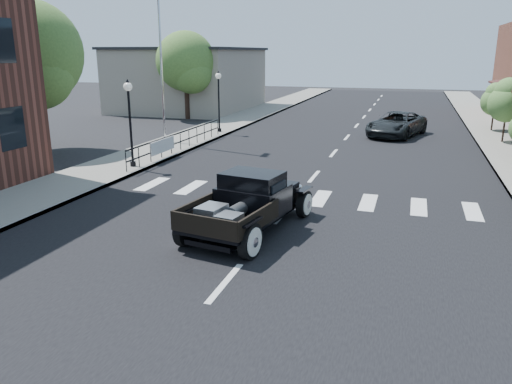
% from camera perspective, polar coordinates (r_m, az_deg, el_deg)
% --- Properties ---
extents(ground, '(120.00, 120.00, 0.00)m').
position_cam_1_polar(ground, '(13.57, 0.97, -5.10)').
color(ground, black).
rests_on(ground, ground).
extents(road, '(14.00, 80.00, 0.02)m').
position_cam_1_polar(road, '(27.83, 9.81, 5.51)').
color(road, black).
rests_on(road, ground).
extents(road_markings, '(12.00, 60.00, 0.06)m').
position_cam_1_polar(road_markings, '(22.97, 8.08, 3.43)').
color(road_markings, silver).
rests_on(road_markings, ground).
extents(sidewalk_left, '(3.00, 80.00, 0.15)m').
position_cam_1_polar(sidewalk_left, '(30.12, -6.50, 6.53)').
color(sidewalk_left, gray).
rests_on(sidewalk_left, ground).
extents(low_building_left, '(10.00, 12.00, 5.00)m').
position_cam_1_polar(low_building_left, '(44.32, -7.57, 12.56)').
color(low_building_left, gray).
rests_on(low_building_left, ground).
extents(railing, '(0.08, 10.00, 1.00)m').
position_cam_1_polar(railing, '(25.05, -8.64, 5.94)').
color(railing, black).
rests_on(railing, sidewalk_left).
extents(banner, '(0.04, 2.20, 0.60)m').
position_cam_1_polar(banner, '(23.30, -10.58, 4.62)').
color(banner, silver).
rests_on(banner, sidewalk_left).
extents(lamp_post_b, '(0.36, 0.36, 3.61)m').
position_cam_1_polar(lamp_post_b, '(21.53, -14.17, 7.58)').
color(lamp_post_b, black).
rests_on(lamp_post_b, sidewalk_left).
extents(lamp_post_c, '(0.36, 0.36, 3.61)m').
position_cam_1_polar(lamp_post_c, '(30.45, -4.27, 10.26)').
color(lamp_post_c, black).
rests_on(lamp_post_c, sidewalk_left).
extents(flagpole, '(0.12, 0.12, 11.49)m').
position_cam_1_polar(flagpole, '(27.37, -10.96, 17.68)').
color(flagpole, silver).
rests_on(flagpole, sidewalk_left).
extents(big_tree_near, '(4.95, 4.95, 7.27)m').
position_cam_1_polar(big_tree_near, '(26.79, -24.17, 11.83)').
color(big_tree_near, '#466A2D').
rests_on(big_tree_near, ground).
extents(big_tree_far, '(4.32, 4.32, 6.34)m').
position_cam_1_polar(big_tree_far, '(37.81, -7.97, 13.05)').
color(big_tree_far, '#466A2D').
rests_on(big_tree_far, ground).
extents(small_tree_d, '(1.96, 1.96, 3.27)m').
position_cam_1_polar(small_tree_d, '(29.99, 26.67, 8.25)').
color(small_tree_d, '#466D32').
rests_on(small_tree_d, sidewalk_right).
extents(small_tree_e, '(1.68, 1.68, 2.79)m').
position_cam_1_polar(small_tree_e, '(34.28, 25.56, 8.71)').
color(small_tree_e, '#466D32').
rests_on(small_tree_e, sidewalk_right).
extents(hotrod_pickup, '(3.06, 5.17, 1.68)m').
position_cam_1_polar(hotrod_pickup, '(13.68, -0.83, -1.21)').
color(hotrod_pickup, black).
rests_on(hotrod_pickup, ground).
extents(second_car, '(3.74, 5.56, 1.42)m').
position_cam_1_polar(second_car, '(30.81, 15.77, 7.44)').
color(second_car, black).
rests_on(second_car, ground).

